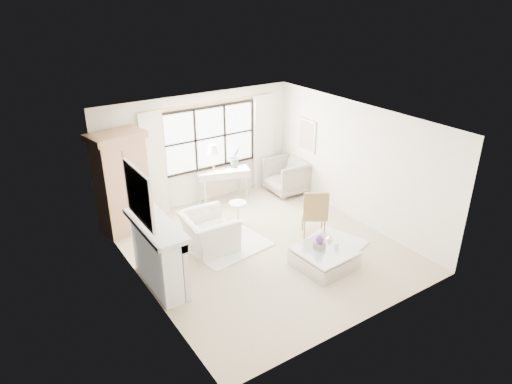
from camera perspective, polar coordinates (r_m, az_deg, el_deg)
floor at (r=9.50m, az=0.90°, el=-7.01°), size 5.50×5.50×0.00m
ceiling at (r=8.41m, az=1.02°, el=8.86°), size 5.50×5.50×0.00m
wall_back at (r=11.09m, az=-7.12°, el=5.29°), size 5.00×0.00×5.00m
wall_front at (r=7.04m, az=13.78°, el=-7.22°), size 5.00×0.00×5.00m
wall_left at (r=7.88m, az=-14.27°, el=-3.67°), size 0.00×5.50×5.50m
wall_right at (r=10.39m, az=12.44°, el=3.54°), size 0.00×5.50×5.50m
window_pane at (r=11.12m, az=-5.76°, el=6.77°), size 2.40×0.02×1.50m
window_frame at (r=11.11m, az=-5.73°, el=6.76°), size 2.50×0.04×1.50m
curtain_rod at (r=10.84m, az=-5.80°, el=11.07°), size 3.30×0.04×0.04m
curtain_left at (r=10.60m, az=-12.63°, el=3.29°), size 0.55×0.10×2.47m
curtain_right at (r=11.91m, az=0.91°, el=6.25°), size 0.55×0.10×2.47m
fireplace at (r=8.28m, az=-12.30°, el=-7.57°), size 0.58×1.66×1.26m
mirror_frame at (r=7.67m, az=-14.44°, el=-0.39°), size 0.05×1.15×0.95m
mirror_glass at (r=7.68m, az=-14.23°, el=-0.34°), size 0.02×1.00×0.80m
art_frame at (r=11.47m, az=6.40°, el=7.04°), size 0.04×0.62×0.82m
art_canvas at (r=11.46m, az=6.33°, el=7.02°), size 0.01×0.52×0.72m
mantel_lamp at (r=8.30m, az=-14.00°, el=0.20°), size 0.22×0.22×0.51m
armoire at (r=10.08m, az=-16.46°, el=1.13°), size 1.23×0.90×2.24m
console_table at (r=11.45m, az=-4.13°, el=0.94°), size 1.38×0.83×0.80m
console_lamp at (r=10.99m, az=-5.38°, el=5.23°), size 0.28×0.28×0.69m
orchid_plant at (r=11.38m, az=-2.60°, el=4.39°), size 0.30×0.25×0.51m
side_table at (r=10.32m, az=-2.29°, el=-2.20°), size 0.40×0.40×0.51m
rug_left at (r=9.54m, az=-3.20°, el=-6.82°), size 1.69×1.30×0.03m
rug_right at (r=9.61m, az=9.06°, el=-6.86°), size 1.74×1.49×0.03m
club_armchair at (r=9.42m, az=-5.95°, el=-4.93°), size 1.04×1.17×0.72m
wingback_chair at (r=11.83m, az=3.93°, el=2.00°), size 1.03×1.01×0.89m
french_chair at (r=9.90m, az=7.21°, el=-3.77°), size 0.67×0.67×1.08m
coffee_table at (r=8.93m, az=8.49°, el=-8.21°), size 1.06×1.06×0.38m
planter_box at (r=8.79m, az=7.92°, el=-6.73°), size 0.19×0.19×0.13m
planter_flowers at (r=8.72m, az=7.98°, el=-5.92°), size 0.16×0.16×0.16m
pillar_candle at (r=8.87m, az=10.04°, el=-6.63°), size 0.10×0.10×0.12m
coffee_vase at (r=9.07m, az=9.16°, el=-5.70°), size 0.16×0.16×0.14m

